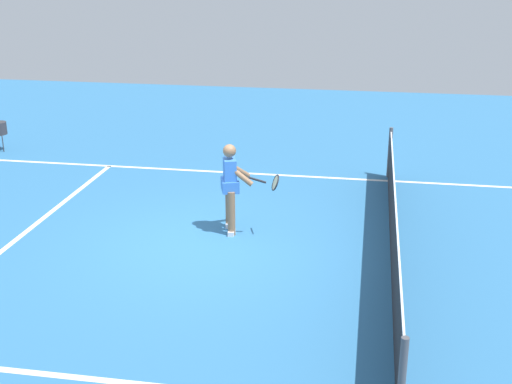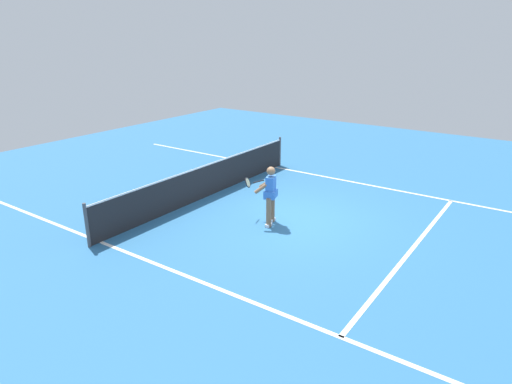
# 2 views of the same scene
# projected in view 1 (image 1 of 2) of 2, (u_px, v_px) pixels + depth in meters

# --- Properties ---
(ground_plane) EXTENTS (27.40, 27.40, 0.00)m
(ground_plane) POSITION_uv_depth(u_px,v_px,m) (203.00, 244.00, 11.16)
(ground_plane) COLOR teal
(service_line_marking) EXTENTS (7.72, 0.10, 0.01)m
(service_line_marking) POSITION_uv_depth(u_px,v_px,m) (26.00, 231.00, 11.67)
(service_line_marking) COLOR white
(service_line_marking) RESTS_ON ground
(sideline_left_marking) EXTENTS (0.10, 19.08, 0.01)m
(sideline_left_marking) POSITION_uv_depth(u_px,v_px,m) (246.00, 173.00, 14.75)
(sideline_left_marking) COLOR white
(sideline_left_marking) RESTS_ON ground
(sideline_right_marking) EXTENTS (0.10, 19.08, 0.01)m
(sideline_right_marking) POSITION_uv_depth(u_px,v_px,m) (119.00, 382.00, 7.58)
(sideline_right_marking) COLOR white
(sideline_right_marking) RESTS_ON ground
(court_net) EXTENTS (8.40, 0.08, 1.08)m
(court_net) POSITION_uv_depth(u_px,v_px,m) (393.00, 228.00, 10.50)
(court_net) COLOR #4C4C51
(court_net) RESTS_ON ground
(tennis_player) EXTENTS (0.66, 1.09, 1.55)m
(tennis_player) POSITION_uv_depth(u_px,v_px,m) (232.00, 185.00, 11.42)
(tennis_player) COLOR #8C6647
(tennis_player) RESTS_ON ground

